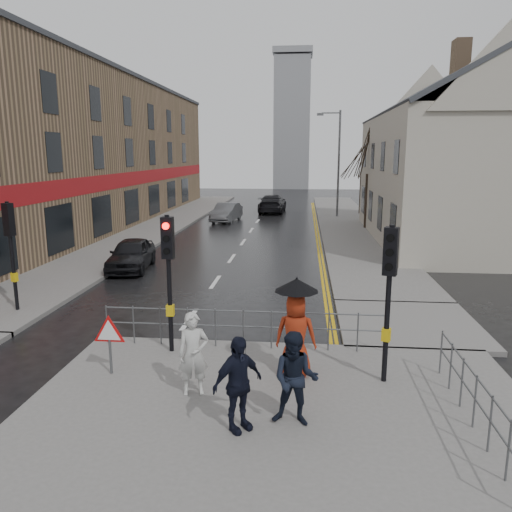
% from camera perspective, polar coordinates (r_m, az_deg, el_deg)
% --- Properties ---
extents(ground, '(120.00, 120.00, 0.00)m').
position_cam_1_polar(ground, '(12.74, -10.71, -11.47)').
color(ground, black).
rests_on(ground, ground).
extents(near_pavement, '(10.00, 9.00, 0.14)m').
position_cam_1_polar(near_pavement, '(9.15, 2.22, -20.64)').
color(near_pavement, '#605E5B').
rests_on(near_pavement, ground).
extents(left_pavement, '(4.00, 44.00, 0.14)m').
position_cam_1_polar(left_pavement, '(35.97, -10.57, 3.65)').
color(left_pavement, '#605E5B').
rests_on(left_pavement, ground).
extents(right_pavement, '(4.00, 40.00, 0.14)m').
position_cam_1_polar(right_pavement, '(36.68, 10.30, 3.81)').
color(right_pavement, '#605E5B').
rests_on(right_pavement, ground).
extents(pavement_bridge_right, '(4.00, 4.20, 0.14)m').
position_cam_1_polar(pavement_bridge_right, '(15.36, 16.95, -7.43)').
color(pavement_bridge_right, '#605E5B').
rests_on(pavement_bridge_right, ground).
extents(building_left_terrace, '(8.00, 42.00, 10.00)m').
position_cam_1_polar(building_left_terrace, '(36.63, -19.76, 11.06)').
color(building_left_terrace, '#8A6B4F').
rests_on(building_left_terrace, ground).
extents(building_right_cream, '(9.00, 16.40, 10.10)m').
position_cam_1_polar(building_right_cream, '(30.46, 22.27, 10.48)').
color(building_right_cream, '#AFA898').
rests_on(building_right_cream, ground).
extents(church_tower, '(5.00, 5.00, 18.00)m').
position_cam_1_polar(church_tower, '(73.36, 4.14, 14.79)').
color(church_tower, gray).
rests_on(church_tower, ground).
extents(traffic_signal_near_left, '(0.28, 0.27, 3.40)m').
position_cam_1_polar(traffic_signal_near_left, '(12.12, -9.98, -0.42)').
color(traffic_signal_near_left, black).
rests_on(traffic_signal_near_left, near_pavement).
extents(traffic_signal_near_right, '(0.34, 0.33, 3.40)m').
position_cam_1_polar(traffic_signal_near_right, '(10.67, 14.99, -2.29)').
color(traffic_signal_near_right, black).
rests_on(traffic_signal_near_right, near_pavement).
extents(traffic_signal_far_left, '(0.34, 0.33, 3.40)m').
position_cam_1_polar(traffic_signal_far_left, '(16.97, -26.26, 1.98)').
color(traffic_signal_far_left, black).
rests_on(traffic_signal_far_left, left_pavement).
extents(guard_railing_front, '(7.14, 0.04, 1.00)m').
position_cam_1_polar(guard_railing_front, '(12.60, -1.47, -7.33)').
color(guard_railing_front, '#595B5E').
rests_on(guard_railing_front, near_pavement).
extents(guard_railing_side, '(0.04, 4.54, 1.00)m').
position_cam_1_polar(guard_railing_side, '(9.91, 23.82, -13.91)').
color(guard_railing_side, '#595B5E').
rests_on(guard_railing_side, near_pavement).
extents(warning_sign, '(0.80, 0.07, 1.35)m').
position_cam_1_polar(warning_sign, '(11.55, -16.44, -8.66)').
color(warning_sign, '#595B5E').
rests_on(warning_sign, near_pavement).
extents(street_lamp, '(1.83, 0.25, 8.00)m').
position_cam_1_polar(street_lamp, '(39.30, 9.19, 11.15)').
color(street_lamp, '#595B5E').
rests_on(street_lamp, right_pavement).
extents(tree_near, '(2.40, 2.40, 6.58)m').
position_cam_1_polar(tree_near, '(33.48, 12.79, 11.68)').
color(tree_near, '#2D2319').
rests_on(tree_near, right_pavement).
extents(tree_far, '(2.40, 2.40, 5.64)m').
position_cam_1_polar(tree_far, '(41.48, 12.06, 10.67)').
color(tree_far, '#2D2319').
rests_on(tree_far, right_pavement).
extents(pedestrian_a, '(0.71, 0.56, 1.71)m').
position_cam_1_polar(pedestrian_a, '(10.31, -7.17, -11.04)').
color(pedestrian_a, '#BABBB6').
rests_on(pedestrian_a, near_pavement).
extents(pedestrian_b, '(0.92, 0.76, 1.74)m').
position_cam_1_polar(pedestrian_b, '(9.19, 4.52, -13.84)').
color(pedestrian_b, black).
rests_on(pedestrian_b, near_pavement).
extents(pedestrian_with_umbrella, '(0.96, 0.96, 2.20)m').
position_cam_1_polar(pedestrian_with_umbrella, '(10.98, 4.59, -7.85)').
color(pedestrian_with_umbrella, maroon).
rests_on(pedestrian_with_umbrella, near_pavement).
extents(pedestrian_d, '(1.03, 1.01, 1.74)m').
position_cam_1_polar(pedestrian_d, '(8.99, -2.10, -14.40)').
color(pedestrian_d, black).
rests_on(pedestrian_d, near_pavement).
extents(car_parked, '(1.98, 4.09, 1.35)m').
position_cam_1_polar(car_parked, '(22.25, -14.07, 0.20)').
color(car_parked, black).
rests_on(car_parked, ground).
extents(car_mid, '(1.96, 4.28, 1.36)m').
position_cam_1_polar(car_mid, '(37.06, -3.40, 5.01)').
color(car_mid, '#4C4E52').
rests_on(car_mid, ground).
extents(car_far, '(2.26, 5.30, 1.52)m').
position_cam_1_polar(car_far, '(42.74, 1.88, 6.02)').
color(car_far, black).
rests_on(car_far, ground).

